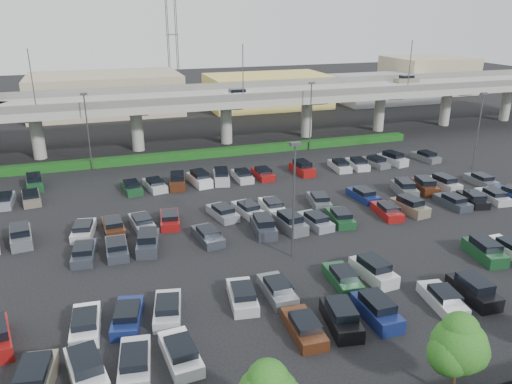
# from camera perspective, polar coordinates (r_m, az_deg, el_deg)

# --- Properties ---
(ground) EXTENTS (280.00, 280.00, 0.00)m
(ground) POSITION_cam_1_polar(r_m,az_deg,el_deg) (50.88, 0.72, -3.44)
(ground) COLOR black
(overpass) EXTENTS (150.00, 13.00, 15.80)m
(overpass) POSITION_cam_1_polar(r_m,az_deg,el_deg) (78.67, -7.23, 10.19)
(overpass) COLOR gray
(overpass) RESTS_ON ground
(hedge) EXTENTS (66.00, 1.60, 1.10)m
(hedge) POSITION_cam_1_polar(r_m,az_deg,el_deg) (73.43, -5.71, 4.40)
(hedge) COLOR #123F13
(hedge) RESTS_ON ground
(tree_row) EXTENTS (65.07, 3.66, 5.94)m
(tree_row) POSITION_cam_1_polar(r_m,az_deg,el_deg) (29.11, 20.36, -16.63)
(tree_row) COLOR #332316
(tree_row) RESTS_ON ground
(parked_cars) EXTENTS (63.05, 41.62, 1.67)m
(parked_cars) POSITION_cam_1_polar(r_m,az_deg,el_deg) (47.99, 1.75, -4.15)
(parked_cars) COLOR #30353F
(parked_cars) RESTS_ON ground
(light_poles) EXTENTS (66.90, 48.38, 10.30)m
(light_poles) POSITION_cam_1_polar(r_m,az_deg,el_deg) (49.43, -4.54, 3.49)
(light_poles) COLOR #45454A
(light_poles) RESTS_ON ground
(distant_buildings) EXTENTS (138.00, 24.00, 9.00)m
(distant_buildings) POSITION_cam_1_polar(r_m,az_deg,el_deg) (110.66, -3.81, 11.47)
(distant_buildings) COLOR gray
(distant_buildings) RESTS_ON ground
(comm_tower) EXTENTS (2.40, 2.40, 30.00)m
(comm_tower) POSITION_cam_1_polar(r_m,az_deg,el_deg) (119.69, -9.59, 17.61)
(comm_tower) COLOR #45454A
(comm_tower) RESTS_ON ground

